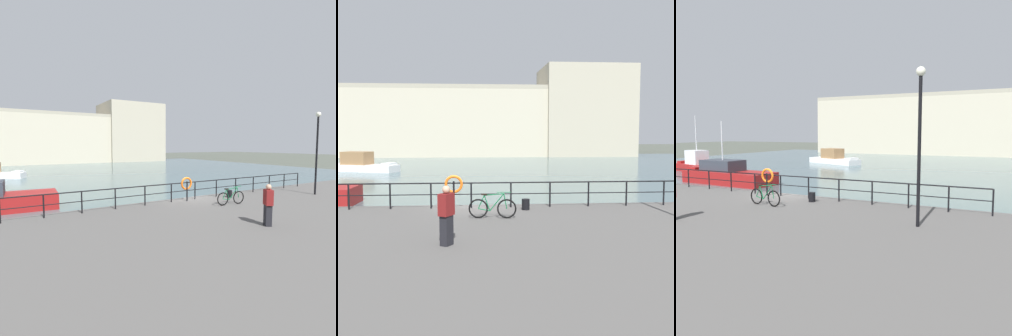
% 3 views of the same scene
% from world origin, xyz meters
% --- Properties ---
extents(ground_plane, '(240.00, 240.00, 0.00)m').
position_xyz_m(ground_plane, '(0.00, 0.00, 0.00)').
color(ground_plane, '#4C5147').
extents(water_basin, '(80.00, 60.00, 0.01)m').
position_xyz_m(water_basin, '(0.00, 30.20, 0.01)').
color(water_basin, '#476066').
rests_on(water_basin, ground_plane).
extents(quay_promenade, '(56.00, 13.00, 1.04)m').
position_xyz_m(quay_promenade, '(0.00, -6.50, 0.52)').
color(quay_promenade, '#565451').
rests_on(quay_promenade, ground_plane).
extents(harbor_building, '(55.29, 13.33, 15.35)m').
position_xyz_m(harbor_building, '(5.89, 56.81, 6.18)').
color(harbor_building, '#C1B79E').
rests_on(harbor_building, ground_plane).
extents(moored_cabin_cruiser, '(8.49, 5.03, 2.09)m').
position_xyz_m(moored_cabin_cruiser, '(-11.69, 27.70, 0.74)').
color(moored_cabin_cruiser, white).
rests_on(moored_cabin_cruiser, water_basin).
extents(quay_railing, '(20.04, 0.07, 1.08)m').
position_xyz_m(quay_railing, '(0.10, -0.75, 1.78)').
color(quay_railing, black).
rests_on(quay_railing, quay_promenade).
extents(parked_bicycle, '(1.77, 0.25, 0.98)m').
position_xyz_m(parked_bicycle, '(0.87, -2.98, 1.43)').
color(parked_bicycle, black).
rests_on(parked_bicycle, quay_promenade).
extents(mooring_bollard, '(0.32, 0.32, 0.44)m').
position_xyz_m(mooring_bollard, '(2.31, -1.35, 1.26)').
color(mooring_bollard, black).
rests_on(mooring_bollard, quay_promenade).
extents(life_ring_stand, '(0.75, 0.16, 1.40)m').
position_xyz_m(life_ring_stand, '(-0.62, -0.89, 2.02)').
color(life_ring_stand, black).
rests_on(life_ring_stand, quay_promenade).
extents(standing_person, '(0.47, 0.52, 1.69)m').
position_xyz_m(standing_person, '(-0.59, -6.61, 1.90)').
color(standing_person, black).
rests_on(standing_person, quay_promenade).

